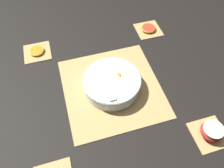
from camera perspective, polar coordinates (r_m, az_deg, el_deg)
name	(u,v)px	position (r m, az deg, el deg)	size (l,w,h in m)	color
ground_plane	(112,88)	(0.95, 0.00, -1.07)	(6.00, 6.00, 0.00)	black
bamboo_mat_center	(112,88)	(0.95, 0.00, -0.96)	(0.43, 0.41, 0.01)	tan
coaster_mat_near_left	(37,52)	(1.15, -18.95, 7.91)	(0.13, 0.13, 0.01)	tan
coaster_mat_far_left	(148,30)	(1.22, 9.46, 13.86)	(0.13, 0.13, 0.01)	tan
coaster_mat_far_right	(209,134)	(0.93, 24.05, -11.84)	(0.13, 0.13, 0.01)	tan
fruit_salad_bowl	(112,83)	(0.92, 0.02, 0.34)	(0.25, 0.25, 0.07)	silver
apple_half	(212,131)	(0.90, 24.62, -11.13)	(0.08, 0.08, 0.05)	#B72D23
orange_slice_whole	(37,51)	(1.14, -19.06, 8.19)	(0.07, 0.07, 0.01)	orange
grapefruit_slice	(149,28)	(1.22, 9.52, 14.18)	(0.08, 0.08, 0.01)	red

